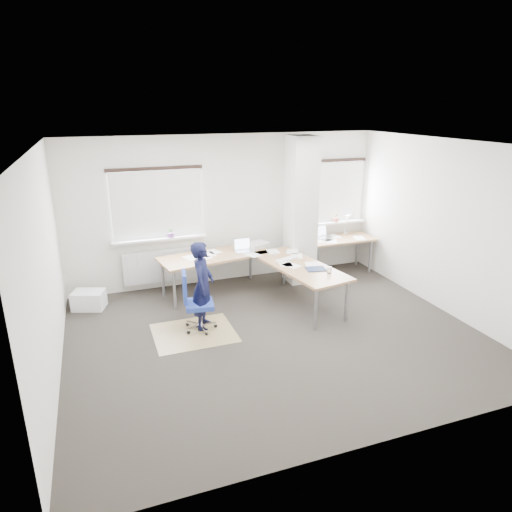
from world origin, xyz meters
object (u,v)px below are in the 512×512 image
object	(u,v)px
desk_side	(339,240)
task_chair	(197,314)
person	(203,286)
desk_main	(258,261)

from	to	relation	value
desk_side	task_chair	distance (m)	3.66
desk_side	person	size ratio (longest dim) A/B	1.01
desk_main	desk_side	xyz separation A→B (m)	(2.02, 0.69, -0.01)
desk_main	person	xyz separation A→B (m)	(-1.17, -0.78, -0.00)
desk_main	desk_side	bearing A→B (deg)	8.99
desk_side	person	distance (m)	3.51
desk_main	desk_side	world-z (taller)	desk_side
desk_main	task_chair	bearing A→B (deg)	-156.94
task_chair	person	bearing A→B (deg)	33.79
desk_main	desk_side	size ratio (longest dim) A/B	2.01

